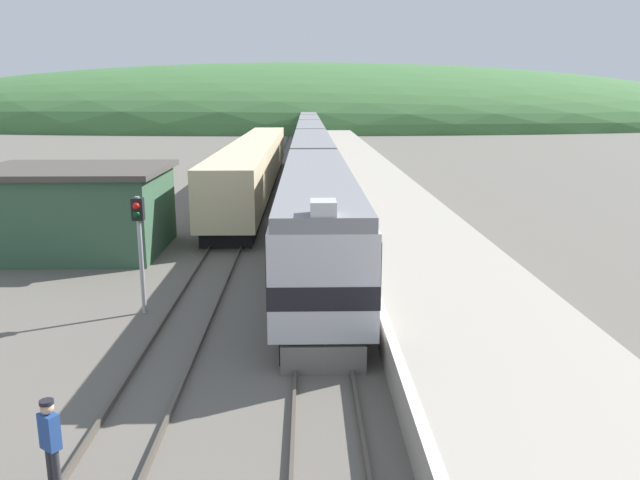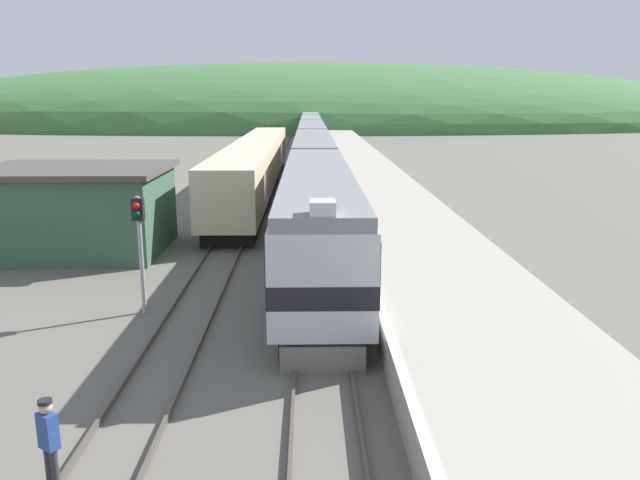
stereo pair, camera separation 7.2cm
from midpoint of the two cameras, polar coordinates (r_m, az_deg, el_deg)
The scene contains 13 objects.
track_main at distance 66.01m, azimuth -0.72°, elevation 7.13°, with size 1.52×180.00×0.16m.
track_siding at distance 66.11m, azimuth -4.37°, elevation 7.10°, with size 1.52×180.00×0.16m.
platform at distance 46.34m, azimuth 4.90°, elevation 5.08°, with size 5.65×140.00×1.04m.
distant_hills at distance 160.28m, azimuth -0.93°, elevation 10.61°, with size 225.22×101.35×29.39m.
station_shed at distance 30.12m, azimuth -21.38°, elevation 2.63°, with size 8.23×6.56×3.85m.
express_train_lead_car at distance 24.62m, azimuth -0.15°, elevation 2.06°, with size 2.85×19.58×4.43m.
carriage_second at distance 45.34m, azimuth -0.57°, elevation 7.11°, with size 2.84×20.04×4.07m.
carriage_third at distance 66.18m, azimuth -0.73°, elevation 9.00°, with size 2.84×20.04×4.07m.
carriage_fourth at distance 87.05m, azimuth -0.81°, elevation 9.98°, with size 2.84×20.04×4.07m.
carriage_fifth at distance 107.95m, azimuth -0.86°, elevation 10.58°, with size 2.84×20.04×4.07m.
siding_train at distance 46.53m, azimuth -5.76°, elevation 6.84°, with size 2.90×37.43×3.72m.
signal_post_siding at distance 20.57m, azimuth -16.10°, elevation 0.86°, with size 0.36×0.42×3.85m.
track_worker at distance 12.46m, azimuth -23.39°, elevation -16.40°, with size 0.42×0.39×1.79m.
Camera 2 is at (-0.34, 4.35, 6.94)m, focal length 35.00 mm.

